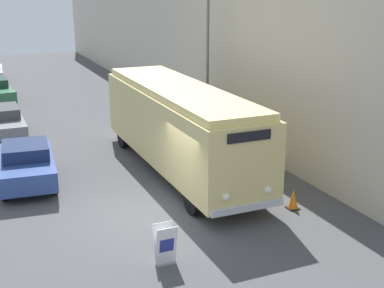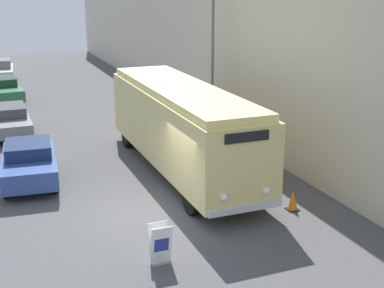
{
  "view_description": "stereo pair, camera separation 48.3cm",
  "coord_description": "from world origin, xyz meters",
  "views": [
    {
      "loc": [
        -4.92,
        -14.22,
        6.81
      ],
      "look_at": [
        1.53,
        0.67,
        1.84
      ],
      "focal_mm": 50.0,
      "sensor_mm": 36.0,
      "label": 1
    },
    {
      "loc": [
        -4.48,
        -14.4,
        6.81
      ],
      "look_at": [
        1.53,
        0.67,
        1.84
      ],
      "focal_mm": 50.0,
      "sensor_mm": 36.0,
      "label": 2
    }
  ],
  "objects": [
    {
      "name": "ground_plane",
      "position": [
        0.0,
        0.0,
        0.0
      ],
      "size": [
        80.0,
        80.0,
        0.0
      ],
      "primitive_type": "plane",
      "color": "#4C4C4F"
    },
    {
      "name": "streetlamp",
      "position": [
        5.02,
        6.99,
        4.32
      ],
      "size": [
        0.36,
        0.36,
        6.7
      ],
      "color": "#595E60",
      "rests_on": "ground_plane"
    },
    {
      "name": "parked_car_mid",
      "position": [
        -3.47,
        10.89,
        0.69
      ],
      "size": [
        1.73,
        4.32,
        1.33
      ],
      "rotation": [
        0.0,
        0.0,
        -0.0
      ],
      "color": "black",
      "rests_on": "ground_plane"
    },
    {
      "name": "building_wall_right",
      "position": [
        5.96,
        10.0,
        3.56
      ],
      "size": [
        0.3,
        60.0,
        7.12
      ],
      "color": "beige",
      "rests_on": "ground_plane"
    },
    {
      "name": "sign_board",
      "position": [
        -0.77,
        -2.97,
        0.51
      ],
      "size": [
        0.54,
        0.39,
        1.05
      ],
      "color": "gray",
      "rests_on": "ground_plane"
    },
    {
      "name": "parked_car_far",
      "position": [
        -3.47,
        18.36,
        0.75
      ],
      "size": [
        2.37,
        4.92,
        1.42
      ],
      "rotation": [
        0.0,
        0.0,
        0.1
      ],
      "color": "black",
      "rests_on": "ground_plane"
    },
    {
      "name": "traffic_cone",
      "position": [
        4.07,
        -1.39,
        0.33
      ],
      "size": [
        0.36,
        0.36,
        0.66
      ],
      "color": "black",
      "rests_on": "ground_plane"
    },
    {
      "name": "parked_car_near",
      "position": [
        -3.22,
        4.14,
        0.73
      ],
      "size": [
        2.15,
        4.15,
        1.43
      ],
      "rotation": [
        0.0,
        0.0,
        -0.09
      ],
      "color": "black",
      "rests_on": "ground_plane"
    },
    {
      "name": "vintage_bus",
      "position": [
        2.13,
        3.22,
        1.81
      ],
      "size": [
        2.45,
        10.37,
        3.2
      ],
      "color": "black",
      "rests_on": "ground_plane"
    }
  ]
}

